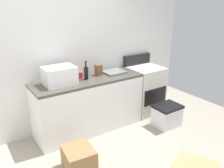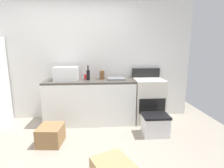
{
  "view_description": "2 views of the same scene",
  "coord_description": "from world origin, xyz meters",
  "px_view_note": "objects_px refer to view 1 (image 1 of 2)",
  "views": [
    {
      "loc": [
        -1.34,
        -1.93,
        2.09
      ],
      "look_at": [
        0.51,
        0.83,
        0.88
      ],
      "focal_mm": 37.16,
      "sensor_mm": 36.0,
      "label": 1
    },
    {
      "loc": [
        0.5,
        -2.31,
        1.53
      ],
      "look_at": [
        0.72,
        0.73,
        0.91
      ],
      "focal_mm": 28.06,
      "sensor_mm": 36.0,
      "label": 2
    }
  ],
  "objects_px": {
    "stove_oven": "(144,89)",
    "storage_bin": "(167,115)",
    "coffee_mug": "(80,75)",
    "wine_bottle": "(86,73)",
    "cardboard_box_large": "(79,159)",
    "microwave": "(59,76)",
    "knife_block": "(99,70)"
  },
  "relations": [
    {
      "from": "knife_block",
      "to": "storage_bin",
      "type": "relative_size",
      "value": 0.39
    },
    {
      "from": "microwave",
      "to": "cardboard_box_large",
      "type": "relative_size",
      "value": 1.14
    },
    {
      "from": "coffee_mug",
      "to": "knife_block",
      "type": "bearing_deg",
      "value": -4.71
    },
    {
      "from": "cardboard_box_large",
      "to": "storage_bin",
      "type": "height_order",
      "value": "storage_bin"
    },
    {
      "from": "wine_bottle",
      "to": "storage_bin",
      "type": "distance_m",
      "value": 1.6
    },
    {
      "from": "wine_bottle",
      "to": "coffee_mug",
      "type": "distance_m",
      "value": 0.14
    },
    {
      "from": "wine_bottle",
      "to": "storage_bin",
      "type": "height_order",
      "value": "wine_bottle"
    },
    {
      "from": "coffee_mug",
      "to": "knife_block",
      "type": "distance_m",
      "value": 0.33
    },
    {
      "from": "cardboard_box_large",
      "to": "wine_bottle",
      "type": "bearing_deg",
      "value": 55.15
    },
    {
      "from": "microwave",
      "to": "knife_block",
      "type": "height_order",
      "value": "microwave"
    },
    {
      "from": "coffee_mug",
      "to": "cardboard_box_large",
      "type": "xyz_separation_m",
      "value": [
        -0.52,
        -0.94,
        -0.8
      ]
    },
    {
      "from": "stove_oven",
      "to": "knife_block",
      "type": "height_order",
      "value": "stove_oven"
    },
    {
      "from": "stove_oven",
      "to": "wine_bottle",
      "type": "distance_m",
      "value": 1.36
    },
    {
      "from": "knife_block",
      "to": "storage_bin",
      "type": "bearing_deg",
      "value": -38.61
    },
    {
      "from": "stove_oven",
      "to": "storage_bin",
      "type": "bearing_deg",
      "value": -93.68
    },
    {
      "from": "stove_oven",
      "to": "storage_bin",
      "type": "relative_size",
      "value": 2.39
    },
    {
      "from": "wine_bottle",
      "to": "coffee_mug",
      "type": "bearing_deg",
      "value": 115.03
    },
    {
      "from": "microwave",
      "to": "knife_block",
      "type": "bearing_deg",
      "value": 5.51
    },
    {
      "from": "microwave",
      "to": "storage_bin",
      "type": "relative_size",
      "value": 1.0
    },
    {
      "from": "stove_oven",
      "to": "coffee_mug",
      "type": "xyz_separation_m",
      "value": [
        -1.3,
        0.11,
        0.48
      ]
    },
    {
      "from": "coffee_mug",
      "to": "cardboard_box_large",
      "type": "bearing_deg",
      "value": -119.22
    },
    {
      "from": "wine_bottle",
      "to": "coffee_mug",
      "type": "height_order",
      "value": "wine_bottle"
    },
    {
      "from": "stove_oven",
      "to": "knife_block",
      "type": "relative_size",
      "value": 6.11
    },
    {
      "from": "microwave",
      "to": "cardboard_box_large",
      "type": "height_order",
      "value": "microwave"
    },
    {
      "from": "knife_block",
      "to": "coffee_mug",
      "type": "bearing_deg",
      "value": 175.29
    },
    {
      "from": "wine_bottle",
      "to": "storage_bin",
      "type": "bearing_deg",
      "value": -28.62
    },
    {
      "from": "microwave",
      "to": "knife_block",
      "type": "distance_m",
      "value": 0.72
    },
    {
      "from": "stove_oven",
      "to": "cardboard_box_large",
      "type": "bearing_deg",
      "value": -155.53
    },
    {
      "from": "stove_oven",
      "to": "coffee_mug",
      "type": "height_order",
      "value": "stove_oven"
    },
    {
      "from": "stove_oven",
      "to": "storage_bin",
      "type": "distance_m",
      "value": 0.72
    },
    {
      "from": "coffee_mug",
      "to": "storage_bin",
      "type": "height_order",
      "value": "coffee_mug"
    },
    {
      "from": "storage_bin",
      "to": "microwave",
      "type": "bearing_deg",
      "value": 157.72
    }
  ]
}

